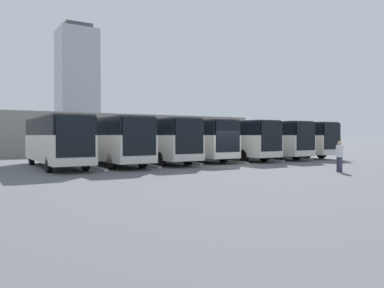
{
  "coord_description": "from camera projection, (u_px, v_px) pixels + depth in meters",
  "views": [
    {
      "loc": [
        16.68,
        21.31,
        2.16
      ],
      "look_at": [
        0.14,
        -5.34,
        1.45
      ],
      "focal_mm": 35.0,
      "sensor_mm": 36.0,
      "label": 1
    }
  ],
  "objects": [
    {
      "name": "bus_2",
      "position": [
        230.0,
        139.0,
        33.28
      ],
      "size": [
        2.54,
        10.76,
        3.37
      ],
      "rotation": [
        0.0,
        0.0,
        -0.01
      ],
      "color": "silver",
      "rests_on": "ground_plane"
    },
    {
      "name": "bus_0",
      "position": [
        288.0,
        138.0,
        37.43
      ],
      "size": [
        2.54,
        10.76,
        3.37
      ],
      "rotation": [
        0.0,
        0.0,
        -0.01
      ],
      "color": "silver",
      "rests_on": "ground_plane"
    },
    {
      "name": "bus_5",
      "position": [
        110.0,
        140.0,
        27.01
      ],
      "size": [
        2.54,
        10.76,
        3.37
      ],
      "rotation": [
        0.0,
        0.0,
        -0.01
      ],
      "color": "silver",
      "rests_on": "ground_plane"
    },
    {
      "name": "bus_4",
      "position": [
        155.0,
        139.0,
        29.27
      ],
      "size": [
        2.54,
        10.76,
        3.37
      ],
      "rotation": [
        0.0,
        0.0,
        -0.01
      ],
      "color": "silver",
      "rests_on": "ground_plane"
    },
    {
      "name": "curb_divider_5",
      "position": [
        91.0,
        167.0,
        24.72
      ],
      "size": [
        0.3,
        6.16,
        0.15
      ],
      "primitive_type": "cube",
      "rotation": [
        0.0,
        0.0,
        -0.01
      ],
      "color": "#9E9E99",
      "rests_on": "ground_plane"
    },
    {
      "name": "bus_3",
      "position": [
        190.0,
        139.0,
        31.85
      ],
      "size": [
        2.54,
        10.76,
        3.37
      ],
      "rotation": [
        0.0,
        0.0,
        -0.01
      ],
      "color": "silver",
      "rests_on": "ground_plane"
    },
    {
      "name": "office_tower",
      "position": [
        77.0,
        84.0,
        175.6
      ],
      "size": [
        17.2,
        17.2,
        53.98
      ],
      "color": "#ADB2B7",
      "rests_on": "ground_plane"
    },
    {
      "name": "ground_plane",
      "position": [
        233.0,
        165.0,
        26.94
      ],
      "size": [
        600.0,
        600.0,
        0.0
      ],
      "primitive_type": "plane",
      "color": "#5B5B60"
    },
    {
      "name": "curb_divider_0",
      "position": [
        286.0,
        158.0,
        35.14
      ],
      "size": [
        0.3,
        6.16,
        0.15
      ],
      "primitive_type": "cube",
      "rotation": [
        0.0,
        0.0,
        -0.01
      ],
      "color": "#9E9E99",
      "rests_on": "ground_plane"
    },
    {
      "name": "curb_divider_4",
      "position": [
        141.0,
        164.0,
        26.99
      ],
      "size": [
        0.3,
        6.16,
        0.15
      ],
      "primitive_type": "cube",
      "rotation": [
        0.0,
        0.0,
        -0.01
      ],
      "color": "#9E9E99",
      "rests_on": "ground_plane"
    },
    {
      "name": "curb_divider_2",
      "position": [
        224.0,
        161.0,
        30.99
      ],
      "size": [
        0.3,
        6.16,
        0.15
      ],
      "primitive_type": "cube",
      "rotation": [
        0.0,
        0.0,
        -0.01
      ],
      "color": "#9E9E99",
      "rests_on": "ground_plane"
    },
    {
      "name": "bus_1",
      "position": [
        262.0,
        139.0,
        35.19
      ],
      "size": [
        2.54,
        10.76,
        3.37
      ],
      "rotation": [
        0.0,
        0.0,
        -0.01
      ],
      "color": "silver",
      "rests_on": "ground_plane"
    },
    {
      "name": "station_building",
      "position": [
        113.0,
        134.0,
        47.96
      ],
      "size": [
        35.83,
        12.39,
        4.72
      ],
      "color": "gray",
      "rests_on": "ground_plane"
    },
    {
      "name": "curb_divider_1",
      "position": [
        258.0,
        159.0,
        32.9
      ],
      "size": [
        0.3,
        6.16,
        0.15
      ],
      "primitive_type": "cube",
      "rotation": [
        0.0,
        0.0,
        -0.01
      ],
      "color": "#9E9E99",
      "rests_on": "ground_plane"
    },
    {
      "name": "curb_divider_3",
      "position": [
        181.0,
        162.0,
        29.56
      ],
      "size": [
        0.3,
        6.16,
        0.15
      ],
      "primitive_type": "cube",
      "rotation": [
        0.0,
        0.0,
        -0.01
      ],
      "color": "#9E9E99",
      "rests_on": "ground_plane"
    },
    {
      "name": "bus_6",
      "position": [
        56.0,
        140.0,
        25.18
      ],
      "size": [
        2.54,
        10.76,
        3.37
      ],
      "rotation": [
        0.0,
        0.0,
        -0.01
      ],
      "color": "silver",
      "rests_on": "ground_plane"
    },
    {
      "name": "pedestrian",
      "position": [
        340.0,
        155.0,
        22.08
      ],
      "size": [
        0.51,
        0.51,
        1.83
      ],
      "rotation": [
        0.0,
        0.0,
        4.42
      ],
      "color": "#38384C",
      "rests_on": "ground_plane"
    }
  ]
}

